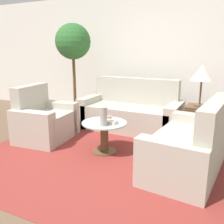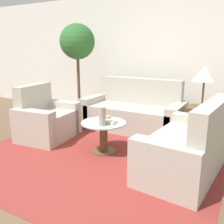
{
  "view_description": "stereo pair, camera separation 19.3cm",
  "coord_description": "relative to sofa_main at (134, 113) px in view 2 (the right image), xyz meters",
  "views": [
    {
      "loc": [
        1.66,
        -2.32,
        1.48
      ],
      "look_at": [
        0.05,
        0.95,
        0.55
      ],
      "focal_mm": 40.0,
      "sensor_mm": 36.0,
      "label": 1
    },
    {
      "loc": [
        1.83,
        -2.23,
        1.48
      ],
      "look_at": [
        0.05,
        0.95,
        0.55
      ],
      "focal_mm": 40.0,
      "sensor_mm": 36.0,
      "label": 2
    }
  ],
  "objects": [
    {
      "name": "ground_plane",
      "position": [
        0.03,
        -1.93,
        -0.3
      ],
      "size": [
        14.0,
        14.0,
        0.0
      ],
      "primitive_type": "plane",
      "color": "brown"
    },
    {
      "name": "wall_back",
      "position": [
        0.03,
        0.86,
        1.0
      ],
      "size": [
        10.0,
        0.06,
        2.6
      ],
      "color": "white",
      "rests_on": "ground_plane"
    },
    {
      "name": "rug",
      "position": [
        0.08,
        -1.23,
        -0.3
      ],
      "size": [
        3.34,
        3.29,
        0.01
      ],
      "color": "maroon",
      "rests_on": "ground_plane"
    },
    {
      "name": "sofa_main",
      "position": [
        0.0,
        0.0,
        0.0
      ],
      "size": [
        1.86,
        0.8,
        0.94
      ],
      "color": "#B2AD9E",
      "rests_on": "ground_plane"
    },
    {
      "name": "armchair",
      "position": [
        -1.11,
        -1.18,
        -0.01
      ],
      "size": [
        0.83,
        1.02,
        0.9
      ],
      "rotation": [
        0.0,
        0.0,
        1.67
      ],
      "color": "#B2AD9E",
      "rests_on": "ground_plane"
    },
    {
      "name": "loveseat",
      "position": [
        1.32,
        -1.26,
        -0.0
      ],
      "size": [
        0.88,
        1.5,
        0.92
      ],
      "rotation": [
        0.0,
        0.0,
        -1.66
      ],
      "color": "#B2AD9E",
      "rests_on": "ground_plane"
    },
    {
      "name": "coffee_table",
      "position": [
        0.08,
        -1.23,
        -0.01
      ],
      "size": [
        0.65,
        0.65,
        0.46
      ],
      "color": "brown",
      "rests_on": "ground_plane"
    },
    {
      "name": "side_table",
      "position": [
        1.22,
        -0.08,
        -0.01
      ],
      "size": [
        0.4,
        0.4,
        0.58
      ],
      "color": "brown",
      "rests_on": "ground_plane"
    },
    {
      "name": "table_lamp",
      "position": [
        1.22,
        -0.08,
        0.8
      ],
      "size": [
        0.36,
        0.36,
        0.66
      ],
      "color": "brown",
      "rests_on": "side_table"
    },
    {
      "name": "potted_plant",
      "position": [
        -1.31,
        0.06,
        1.14
      ],
      "size": [
        0.71,
        0.71,
        1.97
      ],
      "color": "brown",
      "rests_on": "ground_plane"
    },
    {
      "name": "vase",
      "position": [
        0.14,
        -1.37,
        0.29
      ],
      "size": [
        0.1,
        0.1,
        0.26
      ],
      "color": "#9E998E",
      "rests_on": "coffee_table"
    },
    {
      "name": "bowl",
      "position": [
        0.06,
        -1.13,
        0.19
      ],
      "size": [
        0.15,
        0.15,
        0.07
      ],
      "color": "gray",
      "rests_on": "coffee_table"
    },
    {
      "name": "book_stack",
      "position": [
        0.18,
        -1.23,
        0.18
      ],
      "size": [
        0.2,
        0.14,
        0.05
      ],
      "rotation": [
        0.0,
        0.0,
        -0.04
      ],
      "color": "beige",
      "rests_on": "coffee_table"
    }
  ]
}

